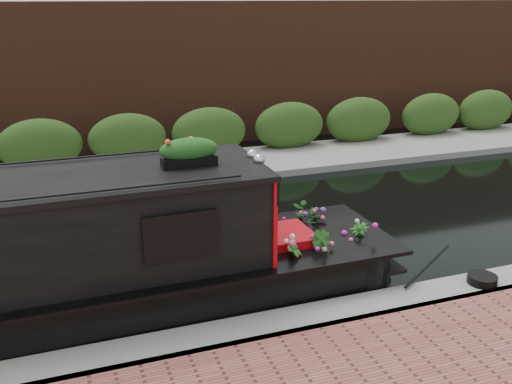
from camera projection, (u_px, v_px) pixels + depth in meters
name	position (u px, v px, depth m)	size (l,w,h in m)	color
ground	(173.00, 245.00, 9.98)	(80.00, 80.00, 0.00)	black
near_bank_coping	(228.00, 349.00, 7.04)	(40.00, 0.60, 0.50)	gray
far_bank_path	(137.00, 177.00, 13.72)	(40.00, 2.40, 0.34)	gray
far_hedge	(132.00, 167.00, 14.52)	(40.00, 1.10, 2.80)	#274517
far_brick_wall	(121.00, 148.00, 16.39)	(40.00, 1.00, 8.00)	#4F291A
rope_fender	(378.00, 261.00, 9.07)	(0.28, 0.28, 0.39)	brown
coiled_mooring_rope	(482.00, 279.00, 8.12)	(0.42, 0.42, 0.12)	black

